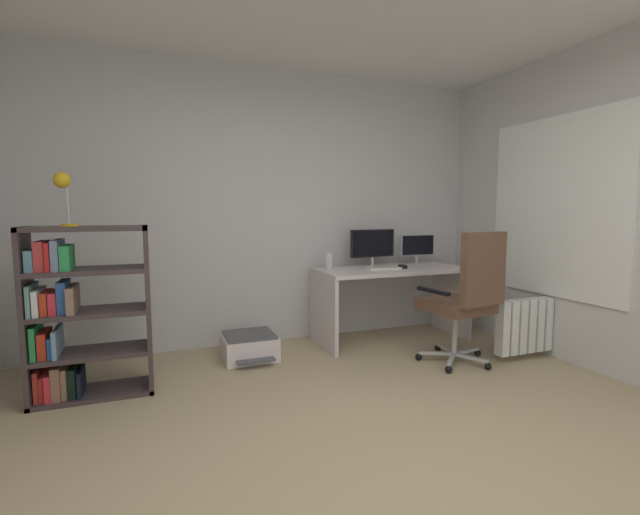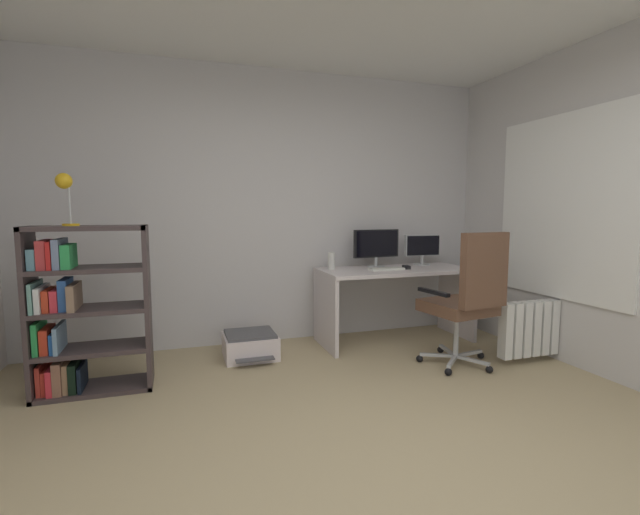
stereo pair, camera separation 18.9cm
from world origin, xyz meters
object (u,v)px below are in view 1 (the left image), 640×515
Objects in this scene: desk at (391,287)px; radiator at (541,324)px; monitor_secondary at (417,247)px; computer_mouse at (403,267)px; office_chair at (466,294)px; desktop_speaker at (329,261)px; bookshelf at (76,316)px; monitor_main at (373,245)px; desk_lamp at (63,187)px; printer at (250,346)px; keyboard at (383,268)px.

desk is 1.39m from radiator.
monitor_secondary reaches higher than computer_mouse.
office_chair is at bearing 176.63° from radiator.
desktop_speaker is (-0.72, 0.19, 0.07)m from computer_mouse.
monitor_secondary is at bearing 10.67° from bookshelf.
monitor_main reaches higher than radiator.
bookshelf is 3.31× the size of desk_lamp.
desktop_speaker is at bearing 129.27° from office_chair.
monitor_main is 0.52m from desktop_speaker.
monitor_main reaches higher than desktop_speaker.
desk_lamp is at bearing 171.14° from office_chair.
monitor_main is at bearing 9.55° from printer.
desk is 2.96× the size of monitor_main.
desktop_speaker is at bearing -174.59° from monitor_main.
office_chair is 2.26× the size of printer.
radiator is (2.46, -0.88, 0.19)m from printer.
printer is at bearing 16.05° from bookshelf.
monitor_main is 1.16m from office_chair.
printer is at bearing 160.32° from radiator.
office_chair is 0.95× the size of bookshelf.
radiator is (0.80, -0.05, -0.32)m from office_chair.
desk is 0.91m from office_chair.
monitor_secondary is at bearing 2.63° from desktop_speaker.
radiator is (3.75, -0.51, -0.29)m from bookshelf.
desk is at bearing -54.58° from monitor_main.
bookshelf is (-2.84, -0.36, -0.17)m from computer_mouse.
bookshelf reaches higher than monitor_main.
printer is (-0.83, -0.18, -0.71)m from desktop_speaker.
radiator is (3.78, -0.51, -1.17)m from desk_lamp.
keyboard reaches higher than printer.
keyboard is at bearing 142.58° from radiator.
desk_lamp is (-2.65, -0.35, 0.72)m from keyboard.
printer is at bearing -170.45° from monitor_main.
desktop_speaker is (-0.63, 0.13, 0.28)m from desk.
radiator is at bearing -31.66° from computer_mouse.
radiator is (1.00, -0.93, -0.25)m from desk.
monitor_secondary is 0.43m from computer_mouse.
radiator is at bearing -38.13° from keyboard.
desk_lamp is (-2.87, -0.36, 0.72)m from computer_mouse.
monitor_secondary is at bearing 10.54° from desk_lamp.
bookshelf is at bearing 171.05° from office_chair.
bookshelf is at bearing -171.34° from desk.
computer_mouse is at bearing 0.61° from keyboard.
keyboard is at bearing -166.63° from computer_mouse.
keyboard is 0.35× the size of radiator.
monitor_secondary is 0.42× the size of radiator.
printer is (-1.33, 0.02, -0.64)m from keyboard.
monitor_secondary is (0.41, 0.18, 0.38)m from desk.
monitor_main is at bearing 106.98° from office_chair.
office_chair is (0.11, -0.82, -0.14)m from computer_mouse.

